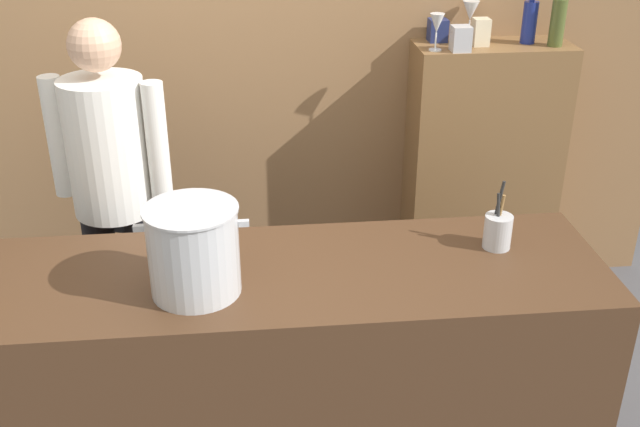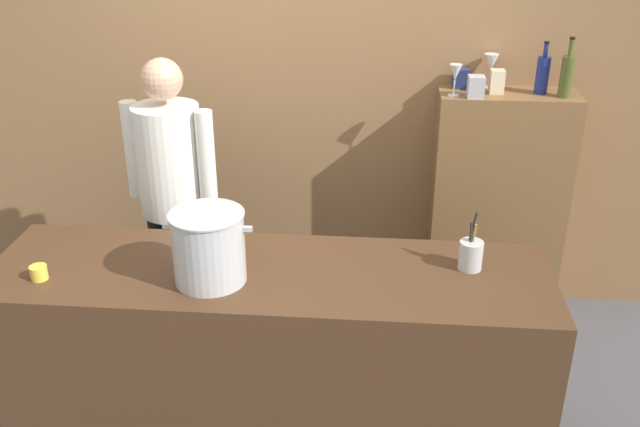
# 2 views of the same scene
# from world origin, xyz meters

# --- Properties ---
(brick_back_panel) EXTENTS (4.40, 0.10, 3.00)m
(brick_back_panel) POSITION_xyz_m (0.00, 1.40, 1.50)
(brick_back_panel) COLOR olive
(brick_back_panel) RESTS_ON ground_plane
(prep_counter) EXTENTS (2.47, 0.70, 0.90)m
(prep_counter) POSITION_xyz_m (0.00, 0.00, 0.45)
(prep_counter) COLOR #472D1C
(prep_counter) RESTS_ON ground_plane
(bar_cabinet) EXTENTS (0.76, 0.32, 1.39)m
(bar_cabinet) POSITION_xyz_m (1.17, 1.19, 0.69)
(bar_cabinet) COLOR brown
(bar_cabinet) RESTS_ON ground_plane
(chef) EXTENTS (0.51, 0.40, 1.66)m
(chef) POSITION_xyz_m (-0.61, 0.69, 0.96)
(chef) COLOR black
(chef) RESTS_ON ground_plane
(stockpot_large) EXTENTS (0.37, 0.31, 0.31)m
(stockpot_large) POSITION_xyz_m (-0.23, -0.10, 1.06)
(stockpot_large) COLOR #B7BABF
(stockpot_large) RESTS_ON prep_counter
(utensil_crock) EXTENTS (0.10, 0.10, 0.26)m
(utensil_crock) POSITION_xyz_m (0.88, 0.09, 0.97)
(utensil_crock) COLOR #B7BABF
(utensil_crock) RESTS_ON prep_counter
(wine_bottle_olive) EXTENTS (0.07, 0.07, 0.32)m
(wine_bottle_olive) POSITION_xyz_m (1.44, 1.13, 1.51)
(wine_bottle_olive) COLOR #475123
(wine_bottle_olive) RESTS_ON bar_cabinet
(wine_bottle_cobalt) EXTENTS (0.07, 0.07, 0.28)m
(wine_bottle_cobalt) POSITION_xyz_m (1.33, 1.20, 1.49)
(wine_bottle_cobalt) COLOR navy
(wine_bottle_cobalt) RESTS_ON bar_cabinet
(wine_glass_short) EXTENTS (0.08, 0.08, 0.19)m
(wine_glass_short) POSITION_xyz_m (1.06, 1.29, 1.53)
(wine_glass_short) COLOR silver
(wine_glass_short) RESTS_ON bar_cabinet
(wine_glass_wide) EXTENTS (0.07, 0.07, 0.17)m
(wine_glass_wide) POSITION_xyz_m (0.85, 1.10, 1.51)
(wine_glass_wide) COLOR silver
(wine_glass_wide) RESTS_ON bar_cabinet
(spice_tin_cream) EXTENTS (0.08, 0.08, 0.13)m
(spice_tin_cream) POSITION_xyz_m (1.09, 1.18, 1.45)
(spice_tin_cream) COLOR beige
(spice_tin_cream) RESTS_ON bar_cabinet
(spice_tin_silver) EXTENTS (0.09, 0.09, 0.12)m
(spice_tin_silver) POSITION_xyz_m (0.97, 1.08, 1.45)
(spice_tin_silver) COLOR #B2B2B7
(spice_tin_silver) RESTS_ON bar_cabinet
(spice_tin_navy) EXTENTS (0.09, 0.09, 0.11)m
(spice_tin_navy) POSITION_xyz_m (0.91, 1.28, 1.44)
(spice_tin_navy) COLOR navy
(spice_tin_navy) RESTS_ON bar_cabinet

